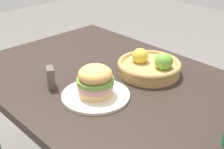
{
  "coord_description": "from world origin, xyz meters",
  "views": [
    {
      "loc": [
        0.83,
        -0.83,
        1.39
      ],
      "look_at": [
        0.01,
        -0.04,
        0.81
      ],
      "focal_mm": 49.44,
      "sensor_mm": 36.0,
      "label": 1
    }
  ],
  "objects_px": {
    "plate": "(96,95)",
    "fruit_basket": "(150,66)",
    "sandwich": "(95,81)",
    "napkin_holder": "(51,77)"
  },
  "relations": [
    {
      "from": "fruit_basket",
      "to": "napkin_holder",
      "type": "bearing_deg",
      "value": -117.77
    },
    {
      "from": "sandwich",
      "to": "napkin_holder",
      "type": "xyz_separation_m",
      "value": [
        -0.19,
        -0.08,
        -0.03
      ]
    },
    {
      "from": "plate",
      "to": "napkin_holder",
      "type": "distance_m",
      "value": 0.21
    },
    {
      "from": "fruit_basket",
      "to": "sandwich",
      "type": "bearing_deg",
      "value": -93.1
    },
    {
      "from": "plate",
      "to": "sandwich",
      "type": "height_order",
      "value": "sandwich"
    },
    {
      "from": "sandwich",
      "to": "napkin_holder",
      "type": "relative_size",
      "value": 1.65
    },
    {
      "from": "plate",
      "to": "fruit_basket",
      "type": "relative_size",
      "value": 0.95
    },
    {
      "from": "plate",
      "to": "fruit_basket",
      "type": "bearing_deg",
      "value": 86.9
    },
    {
      "from": "fruit_basket",
      "to": "napkin_holder",
      "type": "xyz_separation_m",
      "value": [
        -0.21,
        -0.39,
        0.01
      ]
    },
    {
      "from": "plate",
      "to": "sandwich",
      "type": "bearing_deg",
      "value": 90.0
    }
  ]
}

